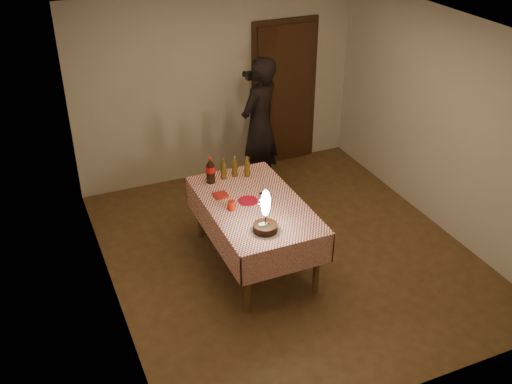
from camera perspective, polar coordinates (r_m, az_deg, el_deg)
ground at (r=7.06m, az=3.01°, el=-5.79°), size 4.00×4.50×0.01m
room_shell at (r=6.32m, az=3.38°, el=6.94°), size 4.04×4.54×2.62m
dining_table at (r=6.52m, az=-0.17°, el=-1.86°), size 1.02×1.72×0.78m
birthday_cake at (r=5.94m, az=0.91°, el=-2.69°), size 0.31×0.31×0.47m
red_plate at (r=6.51m, az=-0.78°, el=-0.85°), size 0.22×0.22×0.01m
red_cup at (r=6.34m, az=-2.37°, el=-1.29°), size 0.08×0.08×0.10m
clear_cup at (r=6.49m, az=0.61°, el=-0.49°), size 0.07×0.07×0.09m
napkin_stack at (r=6.61m, az=-3.37°, el=-0.32°), size 0.15×0.15×0.02m
cola_bottle at (r=6.82m, az=-4.36°, el=2.06°), size 0.10×0.10×0.32m
amber_bottle_left at (r=6.91m, az=-3.11°, el=2.15°), size 0.06×0.06×0.25m
amber_bottle_right at (r=6.96m, az=-0.85°, el=2.40°), size 0.06×0.06×0.25m
amber_bottle_mid at (r=6.96m, az=-2.04°, el=2.39°), size 0.06×0.06×0.25m
photographer at (r=7.98m, az=0.33°, el=6.39°), size 0.81×0.74×1.86m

